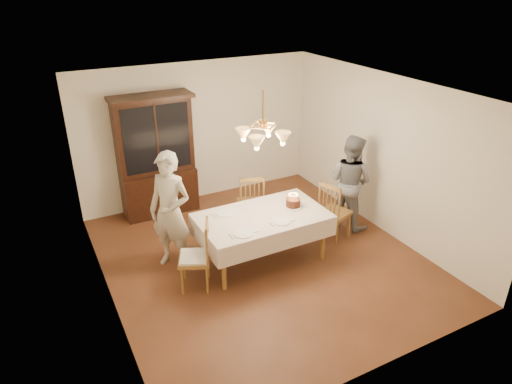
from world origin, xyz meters
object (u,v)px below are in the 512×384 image
dining_table (262,220)px  elderly_woman (170,211)px  chair_far_side (251,204)px  china_hutch (156,158)px  birthday_cake (293,203)px

dining_table → elderly_woman: bearing=158.2°
chair_far_side → elderly_woman: bearing=-163.4°
chair_far_side → elderly_woman: (-1.53, -0.45, 0.45)m
china_hutch → birthday_cake: (1.44, -2.24, -0.22)m
china_hutch → elderly_woman: (-0.33, -1.76, -0.15)m
china_hutch → elderly_woman: china_hutch is taller
chair_far_side → birthday_cake: 1.03m
china_hutch → chair_far_side: 1.87m
china_hutch → elderly_woman: bearing=-100.7°
elderly_woman → birthday_cake: elderly_woman is taller
dining_table → birthday_cake: bearing=1.9°
dining_table → elderly_woman: 1.34m
dining_table → chair_far_side: chair_far_side is taller
elderly_woman → chair_far_side: bearing=66.6°
chair_far_side → elderly_woman: 1.65m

